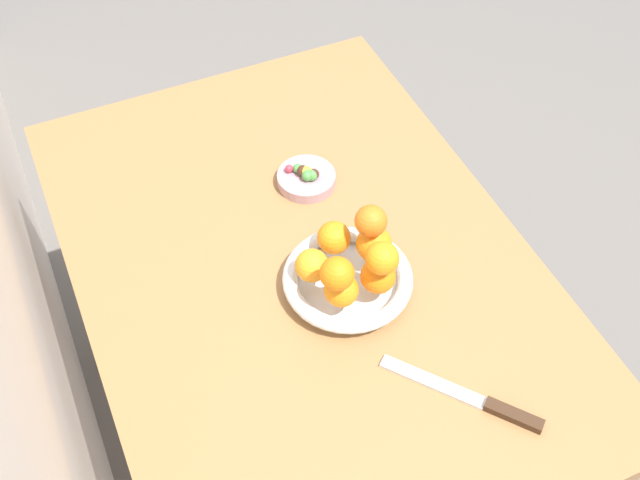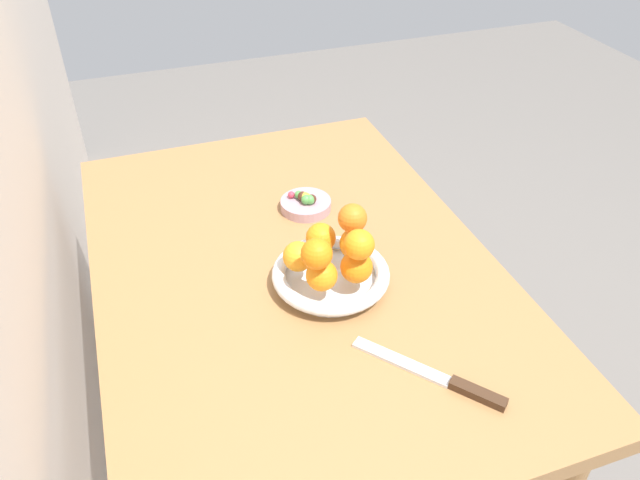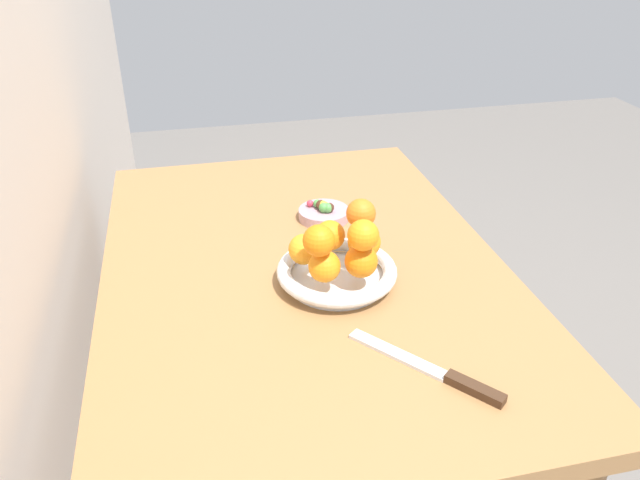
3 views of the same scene
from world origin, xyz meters
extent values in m
plane|color=slate|center=(0.00, 0.00, 0.00)|extent=(6.00, 6.00, 0.00)
cube|color=#9E7042|center=(0.00, 0.00, 0.72)|extent=(1.10, 0.76, 0.04)
cylinder|color=#9E7042|center=(0.49, -0.32, 0.35)|extent=(0.05, 0.05, 0.70)
cylinder|color=#9E7042|center=(0.49, 0.32, 0.35)|extent=(0.05, 0.05, 0.70)
cylinder|color=silver|center=(-0.08, -0.05, 0.75)|extent=(0.18, 0.18, 0.01)
torus|color=silver|center=(-0.08, -0.05, 0.77)|extent=(0.22, 0.22, 0.03)
cylinder|color=#B28C99|center=(0.17, -0.08, 0.75)|extent=(0.11, 0.11, 0.02)
sphere|color=orange|center=(-0.06, -0.10, 0.81)|extent=(0.06, 0.06, 0.06)
sphere|color=orange|center=(-0.02, -0.05, 0.81)|extent=(0.06, 0.06, 0.06)
sphere|color=orange|center=(-0.06, 0.01, 0.81)|extent=(0.06, 0.06, 0.06)
sphere|color=orange|center=(-0.13, -0.01, 0.81)|extent=(0.06, 0.06, 0.06)
sphere|color=orange|center=(-0.13, -0.08, 0.81)|extent=(0.06, 0.06, 0.06)
sphere|color=orange|center=(-0.14, -0.08, 0.87)|extent=(0.05, 0.05, 0.05)
sphere|color=orange|center=(-0.13, 0.00, 0.86)|extent=(0.05, 0.05, 0.05)
sphere|color=orange|center=(-0.06, -0.09, 0.87)|extent=(0.05, 0.05, 0.05)
sphere|color=#472819|center=(0.18, -0.07, 0.77)|extent=(0.02, 0.02, 0.02)
sphere|color=#4C9947|center=(0.19, -0.07, 0.77)|extent=(0.02, 0.02, 0.02)
sphere|color=gold|center=(0.17, -0.08, 0.77)|extent=(0.02, 0.02, 0.02)
sphere|color=#472819|center=(0.16, -0.09, 0.77)|extent=(0.02, 0.02, 0.02)
sphere|color=gold|center=(0.17, -0.08, 0.77)|extent=(0.02, 0.02, 0.02)
sphere|color=#4C9947|center=(0.16, -0.08, 0.77)|extent=(0.02, 0.02, 0.02)
sphere|color=#C6384C|center=(0.19, -0.05, 0.77)|extent=(0.02, 0.02, 0.02)
sphere|color=#4C9947|center=(0.16, -0.09, 0.77)|extent=(0.02, 0.02, 0.02)
cube|color=#3F2819|center=(-0.40, -0.17, 0.75)|extent=(0.08, 0.07, 0.01)
cube|color=silver|center=(-0.30, -0.09, 0.74)|extent=(0.15, 0.12, 0.01)
camera|label=1|loc=(-0.81, 0.33, 1.83)|focal=45.00mm
camera|label=2|loc=(-0.91, 0.27, 1.51)|focal=35.00mm
camera|label=3|loc=(-1.01, 0.20, 1.37)|focal=35.00mm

